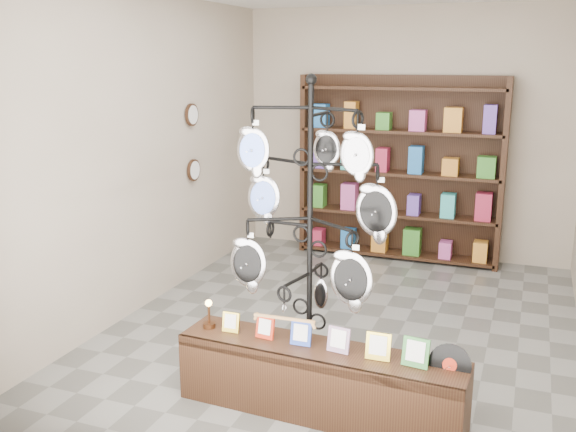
# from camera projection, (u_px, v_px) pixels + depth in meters

# --- Properties ---
(ground) EXTENTS (5.00, 5.00, 0.00)m
(ground) POSITION_uv_depth(u_px,v_px,m) (345.00, 326.00, 5.87)
(ground) COLOR slate
(ground) RESTS_ON ground
(room_envelope) EXTENTS (5.00, 5.00, 5.00)m
(room_envelope) POSITION_uv_depth(u_px,v_px,m) (349.00, 123.00, 5.43)
(room_envelope) COLOR #B3A590
(room_envelope) RESTS_ON ground
(display_tree) EXTENTS (1.17, 0.99, 2.29)m
(display_tree) POSITION_uv_depth(u_px,v_px,m) (310.00, 219.00, 4.35)
(display_tree) COLOR black
(display_tree) RESTS_ON ground
(front_shelf) EXTENTS (2.00, 0.50, 0.70)m
(front_shelf) POSITION_uv_depth(u_px,v_px,m) (319.00, 381.00, 4.37)
(front_shelf) COLOR black
(front_shelf) RESTS_ON ground
(back_shelving) EXTENTS (2.42, 0.36, 2.20)m
(back_shelving) POSITION_uv_depth(u_px,v_px,m) (400.00, 175.00, 7.71)
(back_shelving) COLOR black
(back_shelving) RESTS_ON ground
(wall_clocks) EXTENTS (0.03, 0.24, 0.84)m
(wall_clocks) POSITION_uv_depth(u_px,v_px,m) (193.00, 143.00, 6.93)
(wall_clocks) COLOR black
(wall_clocks) RESTS_ON ground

